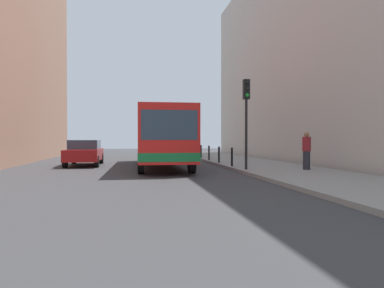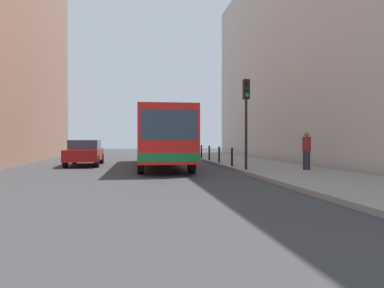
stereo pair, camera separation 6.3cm
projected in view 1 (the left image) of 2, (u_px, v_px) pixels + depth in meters
ground_plane at (166, 171)px, 16.47m from camera, size 80.00×80.00×0.00m
sidewalk at (272, 168)px, 17.40m from camera, size 4.40×40.00×0.15m
building_right at (337, 47)px, 22.29m from camera, size 7.00×32.00×15.06m
bus at (161, 136)px, 19.25m from camera, size 2.81×11.08×3.00m
car_beside_bus at (85, 152)px, 20.00m from camera, size 1.88×4.41×1.48m
traffic_light at (246, 107)px, 15.67m from camera, size 0.28×0.33×4.10m
bollard_near at (232, 157)px, 17.59m from camera, size 0.11×0.11×0.95m
bollard_mid at (219, 155)px, 20.21m from camera, size 0.11×0.11×0.95m
bollard_far at (209, 153)px, 22.82m from camera, size 0.11×0.11×0.95m
bollard_farthest at (201, 151)px, 25.43m from camera, size 0.11×0.11×0.95m
pedestrian_near_signal at (307, 151)px, 15.60m from camera, size 0.38×0.38×1.72m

